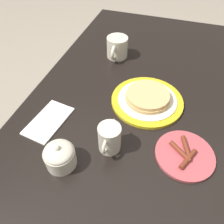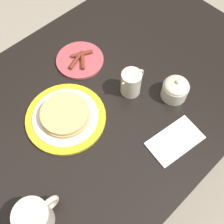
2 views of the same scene
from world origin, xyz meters
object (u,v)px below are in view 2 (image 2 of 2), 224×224
(sugar_bowl, at_px, (175,89))
(napkin, at_px, (175,141))
(coffee_mug, at_px, (35,217))
(side_plate_bacon, at_px, (80,60))
(creamer_pitcher, at_px, (131,83))
(pancake_plate, at_px, (65,116))

(sugar_bowl, relative_size, napkin, 0.48)
(coffee_mug, bearing_deg, side_plate_bacon, 38.10)
(side_plate_bacon, height_order, creamer_pitcher, creamer_pitcher)
(sugar_bowl, xyz_separation_m, napkin, (-0.13, -0.12, -0.04))
(creamer_pitcher, height_order, sugar_bowl, creamer_pitcher)
(pancake_plate, bearing_deg, coffee_mug, -142.43)
(pancake_plate, bearing_deg, sugar_bowl, -29.44)
(side_plate_bacon, bearing_deg, coffee_mug, -141.90)
(napkin, bearing_deg, coffee_mug, 166.91)
(sugar_bowl, bearing_deg, side_plate_bacon, 111.74)
(side_plate_bacon, bearing_deg, napkin, -89.22)
(coffee_mug, height_order, creamer_pitcher, creamer_pitcher)
(pancake_plate, height_order, side_plate_bacon, pancake_plate)
(sugar_bowl, bearing_deg, creamer_pitcher, 129.48)
(creamer_pitcher, height_order, napkin, creamer_pitcher)
(side_plate_bacon, relative_size, napkin, 0.95)
(pancake_plate, bearing_deg, side_plate_bacon, 38.78)
(pancake_plate, distance_m, creamer_pitcher, 0.25)
(pancake_plate, height_order, creamer_pitcher, creamer_pitcher)
(coffee_mug, distance_m, napkin, 0.47)
(creamer_pitcher, xyz_separation_m, napkin, (-0.03, -0.23, -0.05))
(sugar_bowl, bearing_deg, napkin, -138.08)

